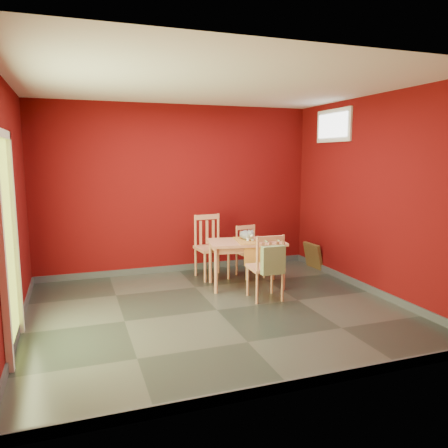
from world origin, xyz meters
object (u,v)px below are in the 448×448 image
object	(u,v)px
chair_far_left	(211,246)
picture_frame	(313,256)
dining_table	(246,247)
tote_bag	(273,260)
chair_near	(266,266)
chair_far_right	(249,251)
cat	(246,233)

from	to	relation	value
chair_far_left	picture_frame	size ratio (longest dim) A/B	2.24
dining_table	picture_frame	xyz separation A→B (m)	(1.47, 0.59, -0.38)
dining_table	tote_bag	size ratio (longest dim) A/B	2.70
dining_table	picture_frame	size ratio (longest dim) A/B	2.67
chair_near	chair_far_right	bearing A→B (deg)	78.30
dining_table	cat	bearing A→B (deg)	66.61
dining_table	chair_far_right	size ratio (longest dim) A/B	1.46
picture_frame	chair_far_right	bearing A→B (deg)	-175.97
dining_table	chair_near	xyz separation A→B (m)	(0.02, -0.64, -0.14)
dining_table	tote_bag	distance (m)	0.86
picture_frame	cat	bearing A→B (deg)	-160.79
chair_far_left	chair_far_right	distance (m)	0.62
picture_frame	tote_bag	bearing A→B (deg)	-135.06
dining_table	chair_near	bearing A→B (deg)	-87.98
cat	chair_far_left	bearing A→B (deg)	132.89
dining_table	picture_frame	world-z (taller)	dining_table
chair_far_right	chair_near	distance (m)	1.18
chair_near	cat	size ratio (longest dim) A/B	2.40
dining_table	chair_near	distance (m)	0.66
chair_near	picture_frame	xyz separation A→B (m)	(1.45, 1.23, -0.24)
chair_near	picture_frame	bearing A→B (deg)	40.49
chair_far_left	picture_frame	distance (m)	1.83
chair_far_left	cat	xyz separation A→B (m)	(0.37, -0.56, 0.27)
chair_far_right	cat	size ratio (longest dim) A/B	2.16
chair_far_right	tote_bag	distance (m)	1.40
chair_near	cat	world-z (taller)	chair_near
chair_far_left	chair_near	size ratio (longest dim) A/B	1.10
chair_far_left	chair_near	world-z (taller)	chair_far_left
chair_far_left	chair_far_right	xyz separation A→B (m)	(0.59, -0.14, -0.09)
chair_far_right	tote_bag	xyz separation A→B (m)	(-0.24, -1.36, 0.18)
chair_near	tote_bag	xyz separation A→B (m)	(-0.01, -0.21, 0.13)
chair_far_right	chair_far_left	bearing A→B (deg)	166.39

